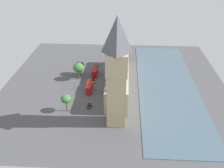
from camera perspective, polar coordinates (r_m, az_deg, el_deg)
name	(u,v)px	position (r m, az deg, el deg)	size (l,w,h in m)	color
ground_plane	(115,84)	(153.43, 0.64, -0.02)	(132.99, 132.99, 0.00)	#4C4C4F
river_thames	(167,85)	(155.42, 12.34, -0.30)	(34.55, 119.69, 0.25)	#475B6B
parliament_building	(118,72)	(151.05, 1.44, 2.62)	(12.13, 62.99, 23.42)	tan
clock_tower	(117,72)	(108.19, 1.06, 2.69)	(9.61, 9.61, 52.11)	tan
car_silver_trailing	(97,65)	(175.73, -3.46, 4.32)	(2.06, 4.86, 1.74)	#B7B7BC
double_decker_bus_near_tower	(95,72)	(162.92, -3.91, 2.84)	(2.73, 10.52, 4.75)	#B20C0F
car_yellow_cab_kerbside	(93,81)	(155.54, -4.25, 0.71)	(1.92, 4.61, 1.74)	gold
double_decker_bus_corner	(89,87)	(146.00, -5.19, -0.63)	(2.76, 10.53, 4.75)	red
car_dark_green_midblock	(89,106)	(132.92, -5.21, -4.88)	(1.97, 4.09, 1.74)	#19472D
pedestrian_under_trees	(106,68)	(171.82, -1.39, 3.66)	(0.48, 0.58, 1.49)	gray
pedestrian_opposite_hall	(102,92)	(143.97, -2.24, -1.86)	(0.53, 0.63, 1.67)	navy
plane_tree_leading	(78,68)	(156.89, -7.60, 3.68)	(6.75, 6.75, 10.83)	brown
plane_tree_by_river_gate	(66,99)	(128.20, -10.42, -3.35)	(5.08, 5.08, 9.40)	brown
plane_tree_far_end	(80,65)	(163.34, -7.34, 4.23)	(5.90, 5.90, 9.02)	brown
street_lamp_slot_10	(74,83)	(148.39, -8.60, 0.28)	(0.56, 0.56, 5.65)	black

